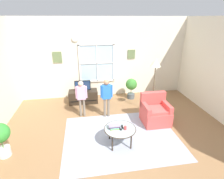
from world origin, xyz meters
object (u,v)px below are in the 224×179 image
Objects in this scene: coffee_table at (120,129)px; floor_lamp at (155,69)px; tv_stand at (83,97)px; television at (83,86)px; person_blue_shirt at (106,94)px; remote_near_cup at (119,129)px; book_stack at (114,126)px; armchair at (155,112)px; cup at (125,128)px; person_pink_shirt at (81,95)px; potted_plant_corner at (0,136)px; potted_plant_by_window at (131,86)px; remote_near_books at (122,127)px.

floor_lamp is (1.37, 1.41, 1.08)m from coffee_table.
coffee_table is 0.44× the size of floor_lamp.
tv_stand is 1.82× the size of television.
remote_near_cup is at bearing -85.02° from person_blue_shirt.
book_stack is at bearing -137.84° from floor_lamp.
book_stack is at bearing 148.80° from remote_near_cup.
armchair is at bearing -22.26° from person_blue_shirt.
cup is 0.08× the size of person_pink_shirt.
cup is at bearing -130.58° from floor_lamp.
armchair is at bearing -18.28° from person_pink_shirt.
cup is 0.05× the size of floor_lamp.
person_pink_shirt reaches higher than book_stack.
television reaches higher than potted_plant_corner.
cup is at bearing -15.78° from remote_near_cup.
television is at bearing 108.71° from coffee_table.
cup reaches higher than book_stack.
potted_plant_corner is at bearing -126.14° from tv_stand.
cup is 0.14m from remote_near_cup.
floor_lamp is at bearing -2.70° from person_pink_shirt.
potted_plant_by_window reaches higher than book_stack.
remote_near_cup is 0.17× the size of potted_plant_corner.
tv_stand reaches higher than remote_near_books.
tv_stand is 0.83× the size of person_blue_shirt.
person_blue_shirt reaches higher than television.
coffee_table is 0.10m from remote_near_books.
remote_near_cup is 2.25m from floor_lamp.
book_stack is 2.27m from floor_lamp.
television is 2.71m from armchair.
potted_plant_corner reaches higher than potted_plant_by_window.
remote_near_books is at bearing -56.67° from person_pink_shirt.
potted_plant_corner is at bearing 179.20° from remote_near_cup.
remote_near_books is at bearing -69.50° from television.
tv_stand is at bearing 110.56° from cup.
book_stack is 1.97× the size of remote_near_cup.
potted_plant_by_window is (1.83, 0.08, 0.27)m from tv_stand.
person_blue_shirt is at bearing -57.92° from tv_stand.
person_pink_shirt reaches higher than potted_plant_corner.
tv_stand is at bearing -177.52° from potted_plant_by_window.
television is 2.75m from cup.
television reaches higher than potted_plant_by_window.
person_pink_shirt is (-1.01, 1.58, 0.25)m from cup.
tv_stand is 3.73× the size of book_stack.
floor_lamp is at bearing 46.05° from remote_near_books.
tv_stand is 2.78m from floor_lamp.
armchair is 0.70× the size of person_blue_shirt.
television is at bearing 122.14° from person_blue_shirt.
floor_lamp is (1.51, 0.03, 0.72)m from person_blue_shirt.
cup is 2.18m from floor_lamp.
remote_near_books is at bearing -133.95° from floor_lamp.
person_pink_shirt is (-0.76, 1.47, 0.25)m from book_stack.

